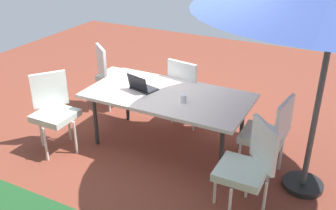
{
  "coord_description": "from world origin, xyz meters",
  "views": [
    {
      "loc": [
        -1.97,
        3.83,
        2.69
      ],
      "look_at": [
        0.0,
        0.0,
        0.59
      ],
      "focal_mm": 41.41,
      "sensor_mm": 36.0,
      "label": 1
    }
  ],
  "objects_px": {
    "chair_south": "(188,88)",
    "chair_northeast": "(54,109)",
    "dining_table": "(168,98)",
    "cup": "(183,98)",
    "chair_west": "(269,132)",
    "chair_southeast": "(112,73)",
    "chair_northwest": "(248,165)",
    "laptop": "(142,87)"
  },
  "relations": [
    {
      "from": "chair_south",
      "to": "chair_northwest",
      "type": "bearing_deg",
      "value": 140.46
    },
    {
      "from": "chair_northwest",
      "to": "chair_south",
      "type": "xyz_separation_m",
      "value": [
        1.28,
        -1.41,
        0.0
      ]
    },
    {
      "from": "chair_northwest",
      "to": "cup",
      "type": "distance_m",
      "value": 1.19
    },
    {
      "from": "chair_northeast",
      "to": "chair_south",
      "type": "relative_size",
      "value": 1.0
    },
    {
      "from": "chair_northwest",
      "to": "chair_northeast",
      "type": "distance_m",
      "value": 2.48
    },
    {
      "from": "chair_west",
      "to": "dining_table",
      "type": "bearing_deg",
      "value": -83.96
    },
    {
      "from": "chair_south",
      "to": "cup",
      "type": "xyz_separation_m",
      "value": [
        -0.29,
        0.78,
        0.23
      ]
    },
    {
      "from": "dining_table",
      "to": "laptop",
      "type": "distance_m",
      "value": 0.36
    },
    {
      "from": "dining_table",
      "to": "chair_southeast",
      "type": "bearing_deg",
      "value": -27.31
    },
    {
      "from": "dining_table",
      "to": "chair_northwest",
      "type": "distance_m",
      "value": 1.45
    },
    {
      "from": "chair_south",
      "to": "chair_southeast",
      "type": "xyz_separation_m",
      "value": [
        1.27,
        -0.01,
        0.0
      ]
    },
    {
      "from": "laptop",
      "to": "chair_northeast",
      "type": "bearing_deg",
      "value": 50.24
    },
    {
      "from": "chair_northeast",
      "to": "cup",
      "type": "xyz_separation_m",
      "value": [
        -1.5,
        -0.56,
        0.23
      ]
    },
    {
      "from": "chair_northeast",
      "to": "chair_south",
      "type": "xyz_separation_m",
      "value": [
        -1.21,
        -1.34,
        0.0
      ]
    },
    {
      "from": "cup",
      "to": "chair_south",
      "type": "bearing_deg",
      "value": -69.21
    },
    {
      "from": "chair_west",
      "to": "chair_northeast",
      "type": "relative_size",
      "value": 1.0
    },
    {
      "from": "chair_west",
      "to": "cup",
      "type": "relative_size",
      "value": 10.81
    },
    {
      "from": "chair_west",
      "to": "laptop",
      "type": "bearing_deg",
      "value": -82.14
    },
    {
      "from": "laptop",
      "to": "chair_west",
      "type": "bearing_deg",
      "value": -164.97
    },
    {
      "from": "dining_table",
      "to": "chair_southeast",
      "type": "distance_m",
      "value": 1.47
    },
    {
      "from": "chair_southeast",
      "to": "laptop",
      "type": "height_order",
      "value": "chair_southeast"
    },
    {
      "from": "chair_northwest",
      "to": "chair_southeast",
      "type": "bearing_deg",
      "value": -162.03
    },
    {
      "from": "dining_table",
      "to": "cup",
      "type": "height_order",
      "value": "cup"
    },
    {
      "from": "dining_table",
      "to": "cup",
      "type": "xyz_separation_m",
      "value": [
        -0.26,
        0.11,
        0.09
      ]
    },
    {
      "from": "chair_southeast",
      "to": "laptop",
      "type": "bearing_deg",
      "value": -177.08
    },
    {
      "from": "dining_table",
      "to": "cup",
      "type": "distance_m",
      "value": 0.3
    },
    {
      "from": "chair_south",
      "to": "laptop",
      "type": "height_order",
      "value": "chair_south"
    },
    {
      "from": "chair_south",
      "to": "chair_southeast",
      "type": "relative_size",
      "value": 1.0
    },
    {
      "from": "chair_northeast",
      "to": "dining_table",
      "type": "bearing_deg",
      "value": -23.88
    },
    {
      "from": "chair_south",
      "to": "chair_northeast",
      "type": "bearing_deg",
      "value": 56.34
    },
    {
      "from": "laptop",
      "to": "chair_southeast",
      "type": "bearing_deg",
      "value": -22.0
    },
    {
      "from": "chair_southeast",
      "to": "chair_northwest",
      "type": "bearing_deg",
      "value": -169.42
    },
    {
      "from": "chair_northwest",
      "to": "laptop",
      "type": "relative_size",
      "value": 2.63
    },
    {
      "from": "chair_south",
      "to": "cup",
      "type": "bearing_deg",
      "value": 119.08
    },
    {
      "from": "chair_west",
      "to": "chair_south",
      "type": "xyz_separation_m",
      "value": [
        1.3,
        -0.7,
        0.0
      ]
    },
    {
      "from": "laptop",
      "to": "dining_table",
      "type": "bearing_deg",
      "value": -158.39
    },
    {
      "from": "chair_west",
      "to": "chair_southeast",
      "type": "distance_m",
      "value": 2.66
    },
    {
      "from": "chair_west",
      "to": "chair_northwest",
      "type": "distance_m",
      "value": 0.71
    },
    {
      "from": "chair_northwest",
      "to": "chair_south",
      "type": "relative_size",
      "value": 1.0
    },
    {
      "from": "chair_northwest",
      "to": "laptop",
      "type": "bearing_deg",
      "value": -156.78
    },
    {
      "from": "chair_northwest",
      "to": "laptop",
      "type": "height_order",
      "value": "chair_northwest"
    },
    {
      "from": "chair_west",
      "to": "laptop",
      "type": "height_order",
      "value": "chair_west"
    }
  ]
}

